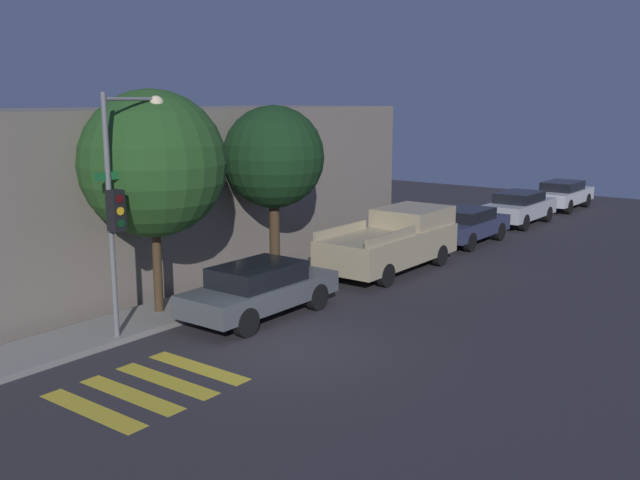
# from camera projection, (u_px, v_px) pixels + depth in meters

# --- Properties ---
(ground_plane) EXTENTS (60.00, 60.00, 0.00)m
(ground_plane) POSITION_uv_depth(u_px,v_px,m) (290.00, 349.00, 15.76)
(ground_plane) COLOR #2D2B30
(sidewalk) EXTENTS (26.00, 1.80, 0.14)m
(sidewalk) POSITION_uv_depth(u_px,v_px,m) (166.00, 313.00, 18.18)
(sidewalk) COLOR gray
(sidewalk) RESTS_ON ground
(building_row) EXTENTS (26.00, 6.00, 5.16)m
(building_row) POSITION_uv_depth(u_px,v_px,m) (61.00, 201.00, 20.23)
(building_row) COLOR slate
(building_row) RESTS_ON ground
(crosswalk) EXTENTS (3.02, 2.60, 0.00)m
(crosswalk) POSITION_uv_depth(u_px,v_px,m) (149.00, 387.00, 13.67)
(crosswalk) COLOR gold
(crosswalk) RESTS_ON ground
(traffic_light_pole) EXTENTS (1.96, 0.56, 5.59)m
(traffic_light_pole) POSITION_uv_depth(u_px,v_px,m) (123.00, 186.00, 15.76)
(traffic_light_pole) COLOR slate
(traffic_light_pole) RESTS_ON ground
(sedan_near_corner) EXTENTS (4.37, 1.74, 1.39)m
(sedan_near_corner) POSITION_uv_depth(u_px,v_px,m) (260.00, 289.00, 17.92)
(sedan_near_corner) COLOR #4C5156
(sedan_near_corner) RESTS_ON ground
(pickup_truck) EXTENTS (5.43, 2.13, 1.89)m
(pickup_truck) POSITION_uv_depth(u_px,v_px,m) (393.00, 240.00, 22.89)
(pickup_truck) COLOR tan
(pickup_truck) RESTS_ON ground
(sedan_middle) EXTENTS (4.22, 1.76, 1.35)m
(sedan_middle) POSITION_uv_depth(u_px,v_px,m) (467.00, 224.00, 27.11)
(sedan_middle) COLOR #2D3351
(sedan_middle) RESTS_ON ground
(sedan_far_end) EXTENTS (4.44, 1.76, 1.45)m
(sedan_far_end) POSITION_uv_depth(u_px,v_px,m) (520.00, 207.00, 31.18)
(sedan_far_end) COLOR #B7BABF
(sedan_far_end) RESTS_ON ground
(sedan_tail_of_row) EXTENTS (4.49, 1.77, 1.40)m
(sedan_tail_of_row) POSITION_uv_depth(u_px,v_px,m) (563.00, 194.00, 35.55)
(sedan_tail_of_row) COLOR silver
(sedan_tail_of_row) RESTS_ON ground
(tree_near_corner) EXTENTS (3.62, 3.62, 5.69)m
(tree_near_corner) POSITION_uv_depth(u_px,v_px,m) (153.00, 164.00, 17.41)
(tree_near_corner) COLOR #42301E
(tree_near_corner) RESTS_ON ground
(tree_midblock) EXTENTS (3.02, 3.02, 5.27)m
(tree_midblock) POSITION_uv_depth(u_px,v_px,m) (274.00, 158.00, 20.96)
(tree_midblock) COLOR #42301E
(tree_midblock) RESTS_ON ground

